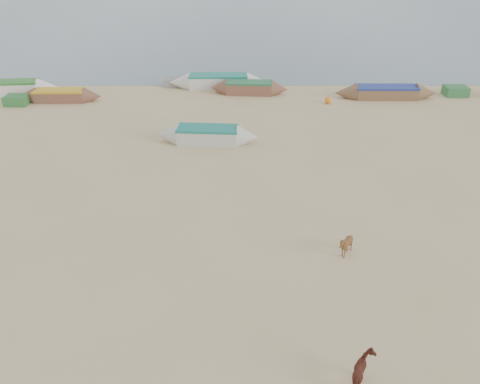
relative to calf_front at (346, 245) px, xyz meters
name	(u,v)px	position (x,y,z in m)	size (l,w,h in m)	color
ground	(240,280)	(-3.59, -1.30, -0.42)	(140.00, 140.00, 0.00)	tan
calf_front	(346,245)	(0.00, 0.00, 0.00)	(0.68, 0.77, 0.85)	brown
calf_right	(365,372)	(-0.59, -5.28, 0.00)	(0.84, 0.72, 0.85)	brown
near_canoe	(208,135)	(-5.28, 9.94, 0.01)	(5.37, 1.25, 0.87)	beige
waterline_canoes	(237,88)	(-3.81, 18.53, 0.01)	(61.38, 4.42, 0.97)	brown
beach_clutter	(299,91)	(0.49, 18.40, -0.13)	(44.23, 5.42, 0.64)	#2F6833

